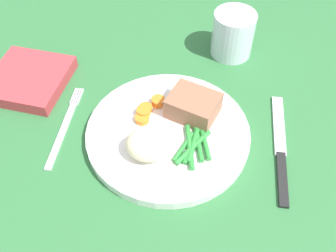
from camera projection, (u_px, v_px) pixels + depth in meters
The scene contains 10 objects.
dining_table at pixel (163, 144), 59.69cm from camera, with size 120.00×90.00×2.00cm.
dinner_plate at pixel (168, 134), 58.71cm from camera, with size 24.79×24.79×1.60cm, color white.
meat_portion at pixel (193, 106), 58.93cm from camera, with size 7.37×5.90×3.54cm, color #936047.
mashed_potatoes at pixel (148, 144), 54.00cm from camera, with size 6.39×5.52×3.79cm, color beige.
carrot_slices at pixel (147, 110), 59.99cm from camera, with size 4.08×6.01×1.19cm.
green_beans at pixel (194, 143), 56.05cm from camera, with size 5.60×10.04×0.85cm.
fork at pixel (65, 126), 60.41cm from camera, with size 1.44×16.60×0.40cm.
knife at pixel (280, 149), 57.54cm from camera, with size 1.70×20.50×0.64cm.
water_glass at pixel (232, 37), 69.57cm from camera, with size 7.50×7.50×8.20cm.
napkin at pixel (29, 79), 65.96cm from camera, with size 12.50×12.80×2.21cm, color #B2383D.
Camera 1 is at (5.55, -35.65, 48.64)cm, focal length 41.26 mm.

